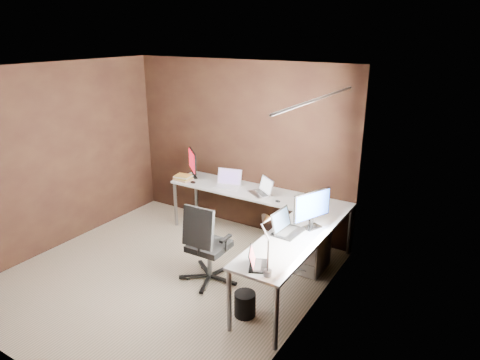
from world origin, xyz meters
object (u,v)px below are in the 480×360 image
(laptop_white, at_px, (228,183))
(wastebasket, at_px, (245,304))
(monitor_right, at_px, (312,207))
(monitor_left, at_px, (192,162))
(office_chair, at_px, (208,258))
(drawer_pedestal, at_px, (309,246))
(desk_lamp, at_px, (265,237))
(laptop_black_big, at_px, (286,227))
(book_stack, at_px, (183,178))
(laptop_black_small, at_px, (256,263))
(laptop_silver, at_px, (263,191))

(laptop_white, distance_m, wastebasket, 2.12)
(monitor_right, bearing_deg, monitor_left, 96.14)
(monitor_left, relative_size, office_chair, 0.42)
(drawer_pedestal, height_order, wastebasket, drawer_pedestal)
(monitor_left, distance_m, office_chair, 1.89)
(monitor_right, height_order, desk_lamp, desk_lamp)
(laptop_black_big, bearing_deg, monitor_right, -33.37)
(laptop_black_big, bearing_deg, laptop_white, 59.72)
(book_stack, bearing_deg, drawer_pedestal, -5.27)
(laptop_black_big, xyz_separation_m, laptop_black_small, (0.09, -0.82, -0.01))
(drawer_pedestal, height_order, laptop_black_big, laptop_black_big)
(monitor_left, distance_m, laptop_black_small, 2.79)
(drawer_pedestal, xyz_separation_m, book_stack, (-2.15, 0.20, 0.47))
(office_chair, bearing_deg, book_stack, 136.45)
(laptop_black_small, xyz_separation_m, desk_lamp, (0.11, -0.03, 0.31))
(wastebasket, bearing_deg, book_stack, 143.40)
(laptop_black_big, distance_m, book_stack, 2.24)
(book_stack, bearing_deg, monitor_left, 74.92)
(monitor_right, height_order, laptop_black_small, monitor_right)
(drawer_pedestal, bearing_deg, wastebasket, -98.22)
(monitor_right, xyz_separation_m, office_chair, (-1.05, -0.60, -0.68))
(office_chair, bearing_deg, laptop_white, 110.68)
(drawer_pedestal, height_order, laptop_white, laptop_white)
(monitor_left, relative_size, laptop_white, 1.03)
(laptop_silver, bearing_deg, desk_lamp, -25.89)
(desk_lamp, bearing_deg, laptop_white, 129.07)
(monitor_right, xyz_separation_m, laptop_black_small, (-0.11, -1.09, -0.21))
(laptop_black_small, relative_size, desk_lamp, 0.56)
(monitor_right, xyz_separation_m, laptop_black_big, (-0.20, -0.27, -0.20))
(monitor_right, bearing_deg, drawer_pedestal, 46.84)
(drawer_pedestal, bearing_deg, laptop_white, 167.19)
(laptop_black_small, bearing_deg, monitor_left, 24.55)
(desk_lamp, distance_m, wastebasket, 1.02)
(laptop_black_small, distance_m, book_stack, 2.71)
(office_chair, bearing_deg, drawer_pedestal, 43.53)
(laptop_silver, height_order, laptop_black_small, laptop_silver)
(wastebasket, bearing_deg, laptop_white, 127.93)
(desk_lamp, xyz_separation_m, wastebasket, (-0.32, 0.17, -0.95))
(desk_lamp, bearing_deg, office_chair, 151.21)
(desk_lamp, relative_size, wastebasket, 2.12)
(office_chair, bearing_deg, desk_lamp, -27.97)
(monitor_left, height_order, wastebasket, monitor_left)
(monitor_right, height_order, book_stack, monitor_right)
(monitor_left, bearing_deg, laptop_silver, 39.56)
(drawer_pedestal, bearing_deg, laptop_black_small, -88.83)
(laptop_silver, bearing_deg, monitor_right, 2.07)
(laptop_white, distance_m, laptop_black_small, 2.26)
(wastebasket, bearing_deg, monitor_left, 139.48)
(drawer_pedestal, relative_size, monitor_left, 1.41)
(wastebasket, bearing_deg, laptop_silver, 112.82)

